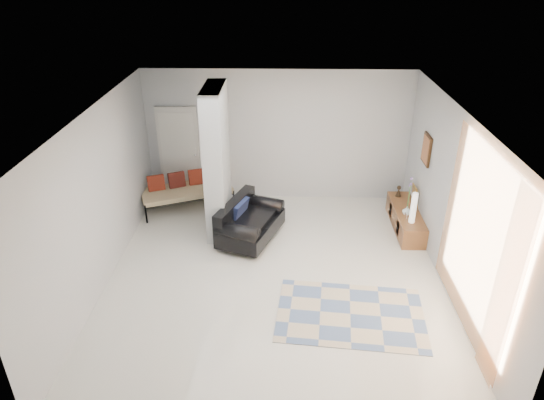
{
  "coord_description": "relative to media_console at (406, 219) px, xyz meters",
  "views": [
    {
      "loc": [
        0.13,
        -6.6,
        4.85
      ],
      "look_at": [
        -0.06,
        0.6,
        1.15
      ],
      "focal_mm": 32.0,
      "sensor_mm": 36.0,
      "label": 1
    }
  ],
  "objects": [
    {
      "name": "wall_back",
      "position": [
        -2.52,
        1.3,
        1.19
      ],
      "size": [
        6.0,
        0.0,
        6.0
      ],
      "primitive_type": "plane",
      "rotation": [
        1.57,
        0.0,
        0.0
      ],
      "color": "#B6B8BA",
      "rests_on": "ground"
    },
    {
      "name": "ceiling",
      "position": [
        -2.52,
        -1.7,
        2.59
      ],
      "size": [
        6.0,
        6.0,
        0.0
      ],
      "primitive_type": "plane",
      "rotation": [
        3.14,
        0.0,
        0.0
      ],
      "color": "white",
      "rests_on": "wall_back"
    },
    {
      "name": "wall_right",
      "position": [
        0.23,
        -1.7,
        1.19
      ],
      "size": [
        0.0,
        6.0,
        6.0
      ],
      "primitive_type": "plane",
      "rotation": [
        1.57,
        0.0,
        -1.57
      ],
      "color": "#B6B8BA",
      "rests_on": "ground"
    },
    {
      "name": "partition_column",
      "position": [
        -3.62,
        -0.1,
        1.19
      ],
      "size": [
        0.35,
        1.2,
        2.8
      ],
      "primitive_type": "cube",
      "color": "#A6AAAD",
      "rests_on": "floor"
    },
    {
      "name": "area_rug",
      "position": [
        -1.37,
        -2.6,
        -0.2
      ],
      "size": [
        2.31,
        1.66,
        0.01
      ],
      "primitive_type": "cube",
      "rotation": [
        0.0,
        0.0,
        -0.1
      ],
      "color": "#C6B698",
      "rests_on": "floor"
    },
    {
      "name": "hallway_door",
      "position": [
        -4.62,
        1.26,
        0.81
      ],
      "size": [
        0.85,
        0.06,
        2.04
      ],
      "primitive_type": "cube",
      "color": "silver",
      "rests_on": "floor"
    },
    {
      "name": "curtain",
      "position": [
        0.15,
        -2.85,
        1.24
      ],
      "size": [
        0.0,
        2.55,
        2.55
      ],
      "primitive_type": "plane",
      "rotation": [
        1.57,
        0.0,
        1.57
      ],
      "color": "#FF9443",
      "rests_on": "wall_right"
    },
    {
      "name": "daybed",
      "position": [
        -4.45,
        0.76,
        0.21
      ],
      "size": [
        2.01,
        1.43,
        0.77
      ],
      "rotation": [
        0.0,
        0.0,
        0.39
      ],
      "color": "black",
      "rests_on": "floor"
    },
    {
      "name": "loveseat",
      "position": [
        -3.05,
        -0.48,
        0.16
      ],
      "size": [
        1.28,
        1.63,
        0.76
      ],
      "rotation": [
        0.0,
        0.0,
        -0.36
      ],
      "color": "silver",
      "rests_on": "floor"
    },
    {
      "name": "media_console",
      "position": [
        0.0,
        0.0,
        0.0
      ],
      "size": [
        0.45,
        1.62,
        0.8
      ],
      "color": "brown",
      "rests_on": "floor"
    },
    {
      "name": "wall_front",
      "position": [
        -2.52,
        -4.7,
        1.19
      ],
      "size": [
        6.0,
        0.0,
        6.0
      ],
      "primitive_type": "plane",
      "rotation": [
        -1.57,
        0.0,
        0.0
      ],
      "color": "#B6B8BA",
      "rests_on": "ground"
    },
    {
      "name": "cylinder_lamp",
      "position": [
        -0.02,
        -0.47,
        0.49
      ],
      "size": [
        0.11,
        0.11,
        0.59
      ],
      "primitive_type": "cylinder",
      "color": "white",
      "rests_on": "media_console"
    },
    {
      "name": "bronze_figurine",
      "position": [
        -0.05,
        0.58,
        0.31
      ],
      "size": [
        0.13,
        0.13,
        0.23
      ],
      "primitive_type": null,
      "rotation": [
        0.0,
        0.0,
        0.1
      ],
      "color": "#302215",
      "rests_on": "media_console"
    },
    {
      "name": "vase",
      "position": [
        -0.05,
        -0.19,
        0.28
      ],
      "size": [
        0.18,
        0.18,
        0.17
      ],
      "primitive_type": "imported",
      "rotation": [
        0.0,
        0.0,
        -0.07
      ],
      "color": "white",
      "rests_on": "media_console"
    },
    {
      "name": "floor",
      "position": [
        -2.52,
        -1.7,
        -0.21
      ],
      "size": [
        6.0,
        6.0,
        0.0
      ],
      "primitive_type": "plane",
      "color": "silver",
      "rests_on": "ground"
    },
    {
      "name": "wall_art",
      "position": [
        0.2,
        -0.0,
        1.44
      ],
      "size": [
        0.04,
        0.45,
        0.55
      ],
      "primitive_type": "cube",
      "color": "#351F0E",
      "rests_on": "wall_right"
    },
    {
      "name": "wall_left",
      "position": [
        -5.27,
        -1.7,
        1.19
      ],
      "size": [
        0.0,
        6.0,
        6.0
      ],
      "primitive_type": "plane",
      "rotation": [
        1.57,
        0.0,
        1.57
      ],
      "color": "#B6B8BA",
      "rests_on": "ground"
    }
  ]
}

